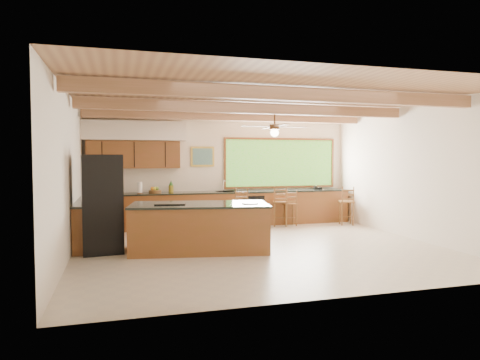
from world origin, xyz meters
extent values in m
plane|color=beige|center=(0.00, 0.00, 0.00)|extent=(7.20, 7.20, 0.00)
cube|color=silver|center=(0.00, 3.25, 1.50)|extent=(7.20, 0.04, 3.00)
cube|color=silver|center=(0.00, -3.25, 1.50)|extent=(7.20, 0.04, 3.00)
cube|color=silver|center=(-3.60, 0.00, 1.50)|extent=(0.04, 6.50, 3.00)
cube|color=silver|center=(3.60, 0.00, 1.50)|extent=(0.04, 6.50, 3.00)
cube|color=#AC7F56|center=(0.00, 0.00, 3.00)|extent=(7.20, 6.50, 0.04)
cube|color=#A06C50|center=(0.00, -1.60, 2.86)|extent=(7.10, 0.15, 0.22)
cube|color=#A06C50|center=(0.00, 0.50, 2.86)|extent=(7.10, 0.15, 0.22)
cube|color=#A06C50|center=(0.00, 2.30, 2.86)|extent=(7.10, 0.15, 0.22)
cube|color=brown|center=(-2.35, 3.06, 1.90)|extent=(2.30, 0.35, 0.70)
cube|color=white|center=(-2.35, 2.99, 2.50)|extent=(2.60, 0.50, 0.48)
cylinder|color=#FFEABF|center=(-3.05, 2.99, 2.27)|extent=(0.10, 0.10, 0.01)
cylinder|color=#FFEABF|center=(-1.65, 2.99, 2.27)|extent=(0.10, 0.10, 0.01)
cube|color=#77C145|center=(1.70, 3.22, 1.67)|extent=(3.20, 0.04, 1.30)
cube|color=#B08E35|center=(-0.55, 3.22, 1.85)|extent=(0.64, 0.03, 0.54)
cube|color=#386654|center=(-0.55, 3.20, 1.85)|extent=(0.54, 0.01, 0.44)
cube|color=brown|center=(0.00, 2.91, 0.44)|extent=(7.00, 0.65, 0.88)
cube|color=black|center=(0.00, 2.91, 0.90)|extent=(7.04, 0.69, 0.04)
cube|color=brown|center=(-3.26, 1.35, 0.44)|extent=(0.65, 2.35, 0.88)
cube|color=black|center=(-3.26, 1.35, 0.90)|extent=(0.69, 2.39, 0.04)
cube|color=black|center=(0.70, 2.58, 0.42)|extent=(0.60, 0.02, 0.78)
cube|color=silver|center=(0.00, 2.91, 0.91)|extent=(0.50, 0.38, 0.03)
cylinder|color=silver|center=(0.00, 3.11, 1.07)|extent=(0.03, 0.03, 0.30)
cylinder|color=silver|center=(0.00, 3.01, 1.20)|extent=(0.03, 0.20, 0.03)
cylinder|color=white|center=(-2.22, 2.88, 1.06)|extent=(0.12, 0.12, 0.29)
cylinder|color=#1A411F|center=(-2.72, 3.03, 1.02)|extent=(0.06, 0.06, 0.20)
cylinder|color=#1A411F|center=(-2.71, 2.98, 1.03)|extent=(0.06, 0.06, 0.22)
cube|color=black|center=(2.71, 2.91, 0.97)|extent=(0.25, 0.22, 0.10)
cube|color=brown|center=(-1.22, 0.06, 0.44)|extent=(2.78, 1.64, 0.88)
cube|color=black|center=(-1.22, 0.06, 0.90)|extent=(2.83, 1.69, 0.04)
cube|color=black|center=(-1.78, 0.16, 0.93)|extent=(0.65, 0.56, 0.02)
cylinder|color=white|center=(-0.27, -0.21, 0.93)|extent=(0.32, 0.32, 0.02)
cube|color=black|center=(-3.05, 0.40, 0.94)|extent=(0.80, 0.78, 1.88)
cube|color=silver|center=(-2.68, 0.40, 0.94)|extent=(0.03, 0.05, 1.73)
cube|color=brown|center=(0.19, 2.09, 0.64)|extent=(0.42, 0.42, 0.04)
cylinder|color=brown|center=(0.04, 1.94, 0.31)|extent=(0.04, 0.04, 0.62)
cylinder|color=brown|center=(0.34, 1.94, 0.31)|extent=(0.04, 0.04, 0.62)
cylinder|color=brown|center=(0.04, 2.24, 0.31)|extent=(0.04, 0.04, 0.62)
cylinder|color=brown|center=(0.34, 2.24, 0.31)|extent=(0.04, 0.04, 0.62)
cube|color=brown|center=(1.40, 2.45, 0.65)|extent=(0.50, 0.50, 0.04)
cylinder|color=brown|center=(1.25, 2.30, 0.31)|extent=(0.04, 0.04, 0.63)
cylinder|color=brown|center=(1.55, 2.30, 0.31)|extent=(0.04, 0.04, 0.63)
cylinder|color=brown|center=(1.25, 2.60, 0.31)|extent=(0.04, 0.04, 0.63)
cylinder|color=brown|center=(1.55, 2.60, 0.31)|extent=(0.04, 0.04, 0.63)
cube|color=brown|center=(1.67, 2.45, 0.59)|extent=(0.36, 0.36, 0.04)
cylinder|color=brown|center=(1.53, 2.31, 0.29)|extent=(0.03, 0.03, 0.57)
cylinder|color=brown|center=(1.81, 2.31, 0.29)|extent=(0.03, 0.03, 0.57)
cylinder|color=brown|center=(1.53, 2.59, 0.29)|extent=(0.03, 0.03, 0.57)
cylinder|color=brown|center=(1.81, 2.59, 0.29)|extent=(0.03, 0.03, 0.57)
cube|color=brown|center=(3.21, 2.16, 0.63)|extent=(0.47, 0.47, 0.04)
cylinder|color=brown|center=(3.06, 2.01, 0.31)|extent=(0.04, 0.04, 0.61)
cylinder|color=brown|center=(3.35, 2.01, 0.31)|extent=(0.04, 0.04, 0.61)
cylinder|color=brown|center=(3.06, 2.30, 0.31)|extent=(0.04, 0.04, 0.61)
cylinder|color=brown|center=(3.35, 2.30, 0.31)|extent=(0.04, 0.04, 0.61)
camera|label=1|loc=(-2.73, -8.15, 1.82)|focal=32.00mm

